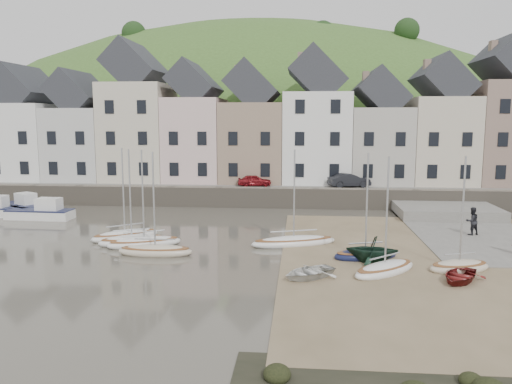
# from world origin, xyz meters

# --- Properties ---
(ground) EXTENTS (160.00, 160.00, 0.00)m
(ground) POSITION_xyz_m (0.00, 0.00, 0.00)
(ground) COLOR #4D483C
(ground) RESTS_ON ground
(quay_land) EXTENTS (90.00, 30.00, 1.50)m
(quay_land) POSITION_xyz_m (0.00, 32.00, 0.75)
(quay_land) COLOR #3E5D25
(quay_land) RESTS_ON ground
(quay_street) EXTENTS (70.00, 7.00, 0.10)m
(quay_street) POSITION_xyz_m (0.00, 20.50, 1.55)
(quay_street) COLOR slate
(quay_street) RESTS_ON quay_land
(seawall) EXTENTS (70.00, 1.20, 1.80)m
(seawall) POSITION_xyz_m (0.00, 17.00, 0.90)
(seawall) COLOR slate
(seawall) RESTS_ON ground
(beach) EXTENTS (18.00, 26.00, 0.06)m
(beach) POSITION_xyz_m (11.00, 0.00, 0.03)
(beach) COLOR brown
(beach) RESTS_ON ground
(slipway) EXTENTS (8.00, 18.00, 0.12)m
(slipway) POSITION_xyz_m (15.00, 8.00, 0.06)
(slipway) COLOR slate
(slipway) RESTS_ON ground
(hillside) EXTENTS (134.40, 84.00, 84.00)m
(hillside) POSITION_xyz_m (-5.00, 60.00, -17.99)
(hillside) COLOR #3E5D25
(hillside) RESTS_ON ground
(townhouse_terrace) EXTENTS (61.05, 8.00, 13.93)m
(townhouse_terrace) POSITION_xyz_m (1.76, 24.00, 7.32)
(townhouse_terrace) COLOR white
(townhouse_terrace) RESTS_ON quay_land
(sailboat_0) EXTENTS (4.52, 3.95, 6.32)m
(sailboat_0) POSITION_xyz_m (-8.64, 3.96, 0.26)
(sailboat_0) COLOR white
(sailboat_0) RESTS_ON ground
(sailboat_1) EXTENTS (4.42, 3.14, 6.32)m
(sailboat_1) POSITION_xyz_m (-7.71, 2.59, 0.27)
(sailboat_1) COLOR white
(sailboat_1) RESTS_ON ground
(sailboat_2) EXTENTS (4.48, 1.58, 6.32)m
(sailboat_2) POSITION_xyz_m (-5.48, 0.23, 0.26)
(sailboat_2) COLOR beige
(sailboat_2) RESTS_ON ground
(sailboat_3) EXTENTS (4.85, 3.30, 6.32)m
(sailboat_3) POSITION_xyz_m (-6.75, 2.14, 0.26)
(sailboat_3) COLOR white
(sailboat_3) RESTS_ON ground
(sailboat_4) EXTENTS (5.76, 3.21, 6.32)m
(sailboat_4) POSITION_xyz_m (2.66, 3.20, 0.26)
(sailboat_4) COLOR white
(sailboat_4) RESTS_ON ground
(sailboat_5) EXTENTS (4.05, 2.55, 6.32)m
(sailboat_5) POSITION_xyz_m (6.81, 0.42, 0.27)
(sailboat_5) COLOR #13183B
(sailboat_5) RESTS_ON ground
(sailboat_6) EXTENTS (4.20, 4.01, 6.32)m
(sailboat_6) POSITION_xyz_m (7.47, -2.35, 0.26)
(sailboat_6) COLOR white
(sailboat_6) RESTS_ON ground
(sailboat_7) EXTENTS (3.72, 2.55, 6.32)m
(sailboat_7) POSITION_xyz_m (11.48, -1.55, 0.27)
(sailboat_7) COLOR beige
(sailboat_7) RESTS_ON ground
(motorboat_0) EXTENTS (5.34, 1.95, 1.70)m
(motorboat_0) POSITION_xyz_m (-17.63, 10.06, 0.58)
(motorboat_0) COLOR white
(motorboat_0) RESTS_ON ground
(motorboat_2) EXTENTS (4.81, 3.77, 1.70)m
(motorboat_2) POSITION_xyz_m (-20.80, 12.32, 0.58)
(motorboat_2) COLOR white
(motorboat_2) RESTS_ON ground
(rowboat_white) EXTENTS (3.57, 3.44, 0.60)m
(rowboat_white) POSITION_xyz_m (3.50, -3.57, 0.36)
(rowboat_white) COLOR silver
(rowboat_white) RESTS_ON beach
(rowboat_green) EXTENTS (3.04, 2.69, 1.49)m
(rowboat_green) POSITION_xyz_m (7.06, -0.41, 0.80)
(rowboat_green) COLOR #142E21
(rowboat_green) RESTS_ON beach
(rowboat_red) EXTENTS (3.25, 3.49, 0.59)m
(rowboat_red) POSITION_xyz_m (10.91, -3.49, 0.35)
(rowboat_red) COLOR maroon
(rowboat_red) RESTS_ON beach
(person_dark) EXTENTS (1.12, 1.00, 1.92)m
(person_dark) POSITION_xyz_m (14.73, 6.74, 1.08)
(person_dark) COLOR black
(person_dark) RESTS_ON slipway
(car_left) EXTENTS (3.35, 1.75, 1.09)m
(car_left) POSITION_xyz_m (-1.35, 19.50, 2.14)
(car_left) COLOR maroon
(car_left) RESTS_ON quay_street
(car_right) EXTENTS (4.18, 2.56, 1.30)m
(car_right) POSITION_xyz_m (7.58, 19.50, 2.25)
(car_right) COLOR black
(car_right) RESTS_ON quay_street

